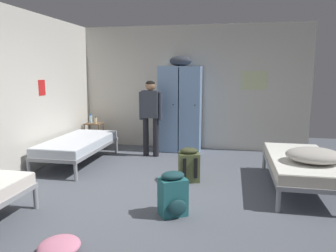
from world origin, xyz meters
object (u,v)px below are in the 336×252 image
at_px(lotion_bottle, 96,120).
at_px(clothes_pile_pink, 59,246).
at_px(locker_bank, 180,107).
at_px(water_bottle, 91,119).
at_px(bedding_heap, 314,155).
at_px(backpack_teal, 173,195).
at_px(shelf_unit, 94,133).
at_px(bed_right, 300,164).
at_px(backpack_olive, 189,165).
at_px(person_traveler, 151,111).
at_px(bed_left_rear, 78,144).

bearing_deg(lotion_bottle, clothes_pile_pink, -70.79).
bearing_deg(locker_bank, water_bottle, -177.16).
relative_size(bedding_heap, backpack_teal, 1.35).
height_order(shelf_unit, water_bottle, water_bottle).
relative_size(locker_bank, bed_right, 1.09).
distance_m(bed_right, backpack_olive, 1.67).
relative_size(bed_right, person_traveler, 1.22).
bearing_deg(bed_left_rear, lotion_bottle, 98.23).
bearing_deg(water_bottle, lotion_bottle, -21.80).
xyz_separation_m(lotion_bottle, backpack_teal, (2.36, -3.07, -0.38)).
bearing_deg(bed_right, bed_left_rear, 171.69).
bearing_deg(bedding_heap, water_bottle, 153.38).
height_order(backpack_teal, clothes_pile_pink, backpack_teal).
relative_size(bed_left_rear, backpack_teal, 3.45).
distance_m(shelf_unit, lotion_bottle, 0.31).
distance_m(person_traveler, backpack_olive, 1.82).
relative_size(bed_left_rear, bed_right, 1.00).
xyz_separation_m(bedding_heap, lotion_bottle, (-4.16, 2.10, 0.05)).
bearing_deg(bedding_heap, backpack_teal, -151.67).
height_order(shelf_unit, lotion_bottle, lotion_bottle).
bearing_deg(bed_left_rear, person_traveler, 33.77).
xyz_separation_m(water_bottle, lotion_bottle, (0.15, -0.06, -0.02)).
bearing_deg(lotion_bottle, backpack_olive, -37.14).
distance_m(bed_left_rear, water_bottle, 1.37).
bearing_deg(shelf_unit, water_bottle, 165.96).
xyz_separation_m(bed_right, bedding_heap, (0.11, -0.29, 0.21)).
bearing_deg(locker_bank, shelf_unit, -176.47).
relative_size(bedding_heap, water_bottle, 3.55).
relative_size(backpack_olive, clothes_pile_pink, 1.30).
distance_m(backpack_olive, clothes_pile_pink, 2.50).
relative_size(shelf_unit, lotion_bottle, 3.44).
relative_size(bed_left_rear, water_bottle, 9.07).
relative_size(locker_bank, backpack_teal, 3.76).
distance_m(shelf_unit, clothes_pile_pink, 4.42).
height_order(bed_left_rear, backpack_teal, backpack_teal).
bearing_deg(backpack_teal, backpack_olive, 89.00).
xyz_separation_m(locker_bank, bed_right, (2.13, -1.97, -0.59)).
height_order(lotion_bottle, clothes_pile_pink, lotion_bottle).
relative_size(water_bottle, backpack_olive, 0.38).
xyz_separation_m(backpack_teal, backpack_olive, (0.02, 1.26, 0.00)).
height_order(bedding_heap, water_bottle, water_bottle).
distance_m(person_traveler, water_bottle, 1.65).
relative_size(bed_left_rear, bedding_heap, 2.56).
bearing_deg(clothes_pile_pink, bed_left_rear, 113.60).
bearing_deg(locker_bank, person_traveler, -131.27).
bearing_deg(water_bottle, person_traveler, -17.49).
relative_size(shelf_unit, bed_left_rear, 0.30).
height_order(shelf_unit, bedding_heap, bedding_heap).
height_order(locker_bank, backpack_olive, locker_bank).
bearing_deg(backpack_teal, bed_right, 36.62).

